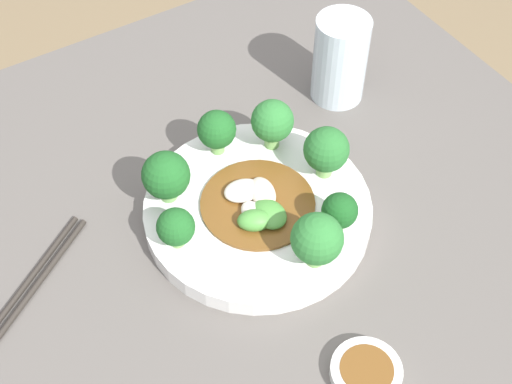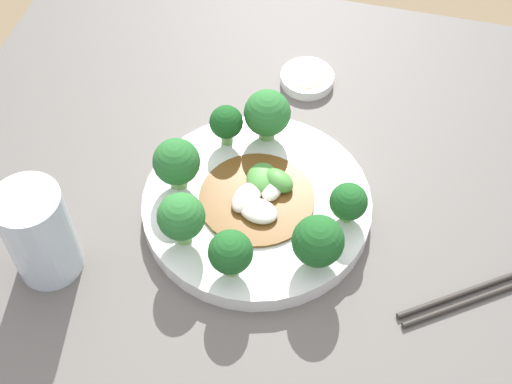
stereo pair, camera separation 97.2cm
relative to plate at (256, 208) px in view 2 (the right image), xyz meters
The scene contains 13 objects.
table 0.40m from the plate, 15.34° to the left, with size 0.92×0.87×0.78m.
plate is the anchor object (origin of this frame).
broccoli_south 0.11m from the plate, 92.00° to the right, with size 0.05×0.05×0.06m.
broccoli_southwest 0.11m from the plate, 133.71° to the right, with size 0.05×0.05×0.07m.
broccoli_east 0.12m from the plate, ahead, with size 0.04×0.04×0.05m.
broccoli_southeast 0.12m from the plate, 36.64° to the right, with size 0.06×0.06×0.07m.
broccoli_west 0.11m from the plate, behind, with size 0.06×0.06×0.07m.
broccoli_northwest 0.11m from the plate, 124.97° to the left, with size 0.04×0.04×0.06m.
broccoli_north 0.12m from the plate, 96.57° to the left, with size 0.06×0.06×0.07m.
stirfry_center 0.02m from the plate, 68.70° to the left, with size 0.14×0.14×0.02m.
drinking_glass 0.26m from the plate, 149.22° to the right, with size 0.08×0.08×0.13m.
chopsticks 0.28m from the plate, ahead, with size 0.19×0.14×0.01m.
sauce_dish 0.24m from the plate, 86.46° to the left, with size 0.08×0.08×0.02m.
Camera 2 is at (0.11, -0.50, 1.49)m, focal length 50.00 mm.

